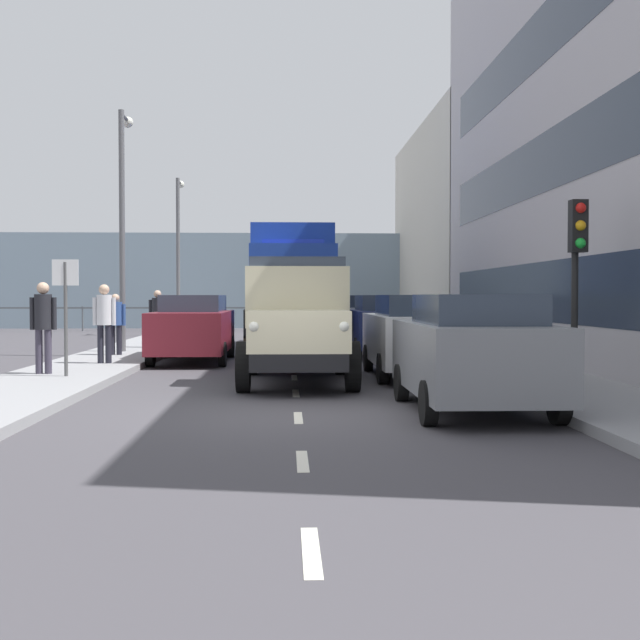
{
  "coord_description": "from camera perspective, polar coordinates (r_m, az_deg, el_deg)",
  "views": [
    {
      "loc": [
        0.16,
        11.7,
        1.7
      ],
      "look_at": [
        -0.64,
        -7.95,
        1.12
      ],
      "focal_mm": 45.95,
      "sensor_mm": 36.0,
      "label": 1
    }
  ],
  "objects": [
    {
      "name": "seawall_railing",
      "position": [
        39.88,
        -2.12,
        0.57
      ],
      "size": [
        28.08,
        0.08,
        1.2
      ],
      "color": "#4C5156",
      "rests_on": "ground_plane"
    },
    {
      "name": "car_silver_kerbside_3",
      "position": [
        29.08,
        3.02,
        0.11
      ],
      "size": [
        1.83,
        4.51,
        1.72
      ],
      "color": "#B7BABF",
      "rests_on": "ground_plane"
    },
    {
      "name": "car_navy_kerbside_2",
      "position": [
        22.99,
        4.44,
        -0.32
      ],
      "size": [
        1.85,
        4.48,
        1.72
      ],
      "color": "navy",
      "rests_on": "ground_plane"
    },
    {
      "name": "pedestrian_in_dark_coat",
      "position": [
        25.07,
        -11.24,
        0.43
      ],
      "size": [
        0.53,
        0.34,
        1.72
      ],
      "color": "#4C473D",
      "rests_on": "sidewalk_right"
    },
    {
      "name": "car_white_kerbside_1",
      "position": [
        17.21,
        6.75,
        -0.99
      ],
      "size": [
        1.93,
        4.47,
        1.72
      ],
      "color": "white",
      "rests_on": "ground_plane"
    },
    {
      "name": "sidewalk_left",
      "position": [
        21.21,
        10.83,
        -2.73
      ],
      "size": [
        2.32,
        39.78,
        0.15
      ],
      "primitive_type": "cube",
      "color": "gray",
      "rests_on": "ground_plane"
    },
    {
      "name": "pedestrian_with_bag",
      "position": [
        17.16,
        -18.71,
        0.03
      ],
      "size": [
        0.53,
        0.34,
        1.82
      ],
      "color": "#383342",
      "rests_on": "sidewalk_right"
    },
    {
      "name": "car_maroon_oppositeside_0",
      "position": [
        21.29,
        -8.81,
        -0.49
      ],
      "size": [
        1.89,
        4.7,
        1.72
      ],
      "color": "maroon",
      "rests_on": "ground_plane"
    },
    {
      "name": "traffic_light_near",
      "position": [
        14.84,
        17.47,
        4.6
      ],
      "size": [
        0.28,
        0.41,
        3.2
      ],
      "color": "black",
      "rests_on": "sidewalk_left"
    },
    {
      "name": "car_grey_kerbside_near",
      "position": [
        12.14,
        10.6,
        -2.14
      ],
      "size": [
        1.91,
        4.06,
        1.72
      ],
      "color": "slate",
      "rests_on": "ground_plane"
    },
    {
      "name": "lamp_post_far",
      "position": [
        35.26,
        -9.82,
        5.45
      ],
      "size": [
        0.32,
        1.14,
        6.52
      ],
      "color": "#59595B",
      "rests_on": "sidewalk_right"
    },
    {
      "name": "lamp_post_promenade",
      "position": [
        23.77,
        -13.55,
        7.52
      ],
      "size": [
        0.32,
        1.14,
        6.72
      ],
      "color": "#59595B",
      "rests_on": "sidewalk_right"
    },
    {
      "name": "street_sign",
      "position": [
        16.5,
        -17.3,
        1.56
      ],
      "size": [
        0.5,
        0.07,
        2.25
      ],
      "color": "#4C4C4C",
      "rests_on": "sidewalk_right"
    },
    {
      "name": "lorry_cargo_blue",
      "position": [
        26.05,
        -1.93,
        2.52
      ],
      "size": [
        2.58,
        8.2,
        3.87
      ],
      "color": "#193899",
      "rests_on": "ground_plane"
    },
    {
      "name": "sidewalk_right",
      "position": [
        21.14,
        -14.66,
        -2.77
      ],
      "size": [
        2.32,
        39.78,
        0.15
      ],
      "primitive_type": "cube",
      "color": "gray",
      "rests_on": "ground_plane"
    },
    {
      "name": "building_far_block",
      "position": [
        38.71,
        12.61,
        6.04
      ],
      "size": [
        7.92,
        15.17,
        9.33
      ],
      "color": "beige",
      "rests_on": "ground_plane"
    },
    {
      "name": "truck_vintage_cream",
      "position": [
        15.71,
        -1.6,
        -0.21
      ],
      "size": [
        2.17,
        5.64,
        2.43
      ],
      "color": "black",
      "rests_on": "ground_plane"
    },
    {
      "name": "ground_plane",
      "position": [
        20.66,
        -1.9,
        -3.03
      ],
      "size": [
        80.0,
        80.0,
        0.0
      ],
      "primitive_type": "plane",
      "color": "#423F44"
    },
    {
      "name": "sea_horizon",
      "position": [
        43.48,
        -2.14,
        2.75
      ],
      "size": [
        80.0,
        0.8,
        5.0
      ],
      "primitive_type": "cube",
      "color": "gray",
      "rests_on": "ground_plane"
    },
    {
      "name": "pedestrian_couple_b",
      "position": [
        22.13,
        -14.05,
        0.05
      ],
      "size": [
        0.53,
        0.34,
        1.6
      ],
      "color": "black",
      "rests_on": "sidewalk_right"
    },
    {
      "name": "road_centreline_markings",
      "position": [
        20.54,
        -1.89,
        -3.04
      ],
      "size": [
        0.12,
        36.15,
        0.01
      ],
      "color": "silver",
      "rests_on": "ground_plane"
    },
    {
      "name": "pedestrian_strolling",
      "position": [
        19.44,
        -14.79,
        0.24
      ],
      "size": [
        0.53,
        0.34,
        1.81
      ],
      "color": "black",
      "rests_on": "sidewalk_right"
    }
  ]
}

